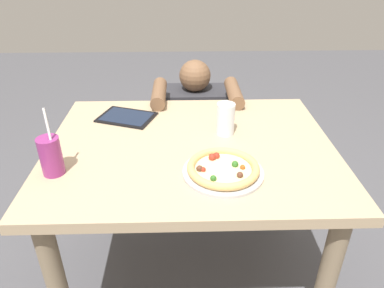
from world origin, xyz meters
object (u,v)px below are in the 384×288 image
diner_seated (195,141)px  drink_cup_colored (51,156)px  pizza_near (223,169)px  water_cup_clear (226,119)px  tablet (127,117)px

diner_seated → drink_cup_colored: bearing=-121.3°
pizza_near → diner_seated: size_ratio=0.32×
pizza_near → diner_seated: diner_seated is taller
water_cup_clear → drink_cup_colored: bearing=-156.4°
pizza_near → diner_seated: (-0.07, 0.88, -0.38)m
pizza_near → drink_cup_colored: 0.59m
pizza_near → tablet: pizza_near is taller
water_cup_clear → diner_seated: size_ratio=0.15×
drink_cup_colored → tablet: drink_cup_colored is taller
drink_cup_colored → pizza_near: bearing=-2.2°
tablet → drink_cup_colored: bearing=-114.4°
drink_cup_colored → diner_seated: (0.52, 0.86, -0.44)m
tablet → diner_seated: 0.65m
tablet → diner_seated: (0.33, 0.43, -0.37)m
pizza_near → tablet: (-0.39, 0.45, -0.01)m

